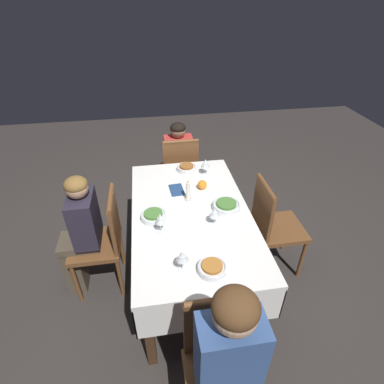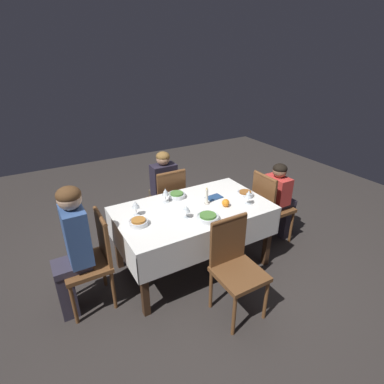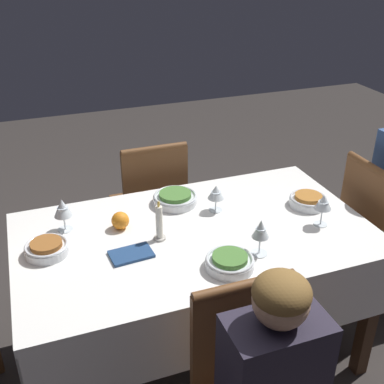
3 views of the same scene
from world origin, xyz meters
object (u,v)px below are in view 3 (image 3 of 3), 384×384
at_px(wine_glass_east, 323,203).
at_px(orange_fruit, 120,221).
at_px(wine_glass_north, 216,193).
at_px(bowl_east, 308,200).
at_px(napkin_red_folded, 131,254).
at_px(chair_north, 151,203).
at_px(candle_centerpiece, 159,224).
at_px(wine_glass_west, 63,209).
at_px(wine_glass_south, 261,230).
at_px(bowl_west, 47,248).
at_px(dining_table, 195,249).
at_px(bowl_south, 230,262).
at_px(bowl_north, 175,198).
at_px(chair_east, 378,231).

distance_m(wine_glass_east, orange_fruit, 0.89).
height_order(wine_glass_east, wine_glass_north, wine_glass_east).
bearing_deg(bowl_east, napkin_red_folded, -172.90).
bearing_deg(orange_fruit, chair_north, 62.62).
bearing_deg(candle_centerpiece, wine_glass_west, 150.33).
xyz_separation_m(wine_glass_south, wine_glass_west, (-0.72, 0.46, -0.01)).
xyz_separation_m(chair_north, bowl_west, (-0.61, -0.65, 0.25)).
bearing_deg(wine_glass_east, dining_table, 165.93).
xyz_separation_m(bowl_south, wine_glass_north, (0.12, 0.43, 0.07)).
distance_m(dining_table, bowl_south, 0.31).
bearing_deg(bowl_south, bowl_east, 30.25).
relative_size(bowl_south, bowl_north, 0.89).
bearing_deg(chair_east, candle_centerpiece, 89.79).
xyz_separation_m(chair_east, chair_north, (-1.03, 0.70, 0.00)).
relative_size(dining_table, wine_glass_west, 10.11).
bearing_deg(wine_glass_west, wine_glass_north, -5.75).
height_order(chair_north, wine_glass_south, chair_north).
relative_size(chair_east, wine_glass_east, 6.00).
relative_size(dining_table, bowl_south, 8.05).
height_order(chair_east, wine_glass_east, chair_east).
height_order(wine_glass_south, orange_fruit, wine_glass_south).
bearing_deg(wine_glass_west, napkin_red_folded, -51.92).
xyz_separation_m(chair_east, wine_glass_east, (-0.48, -0.14, 0.33)).
height_order(dining_table, bowl_east, bowl_east).
xyz_separation_m(bowl_east, candle_centerpiece, (-0.75, -0.03, 0.05)).
relative_size(wine_glass_north, candle_centerpiece, 0.71).
xyz_separation_m(wine_glass_east, candle_centerpiece, (-0.71, 0.14, -0.04)).
xyz_separation_m(wine_glass_west, wine_glass_north, (0.69, -0.07, -0.01)).
bearing_deg(chair_east, orange_fruit, 83.78).
xyz_separation_m(bowl_south, bowl_west, (-0.66, 0.34, 0.00)).
bearing_deg(orange_fruit, chair_east, -6.22).
bearing_deg(wine_glass_west, bowl_west, -119.86).
bearing_deg(chair_east, chair_north, 55.85).
xyz_separation_m(chair_east, candle_centerpiece, (-1.19, 0.00, 0.29)).
xyz_separation_m(bowl_east, orange_fruit, (-0.89, 0.11, 0.01)).
distance_m(chair_east, wine_glass_west, 1.60).
height_order(dining_table, chair_east, chair_east).
xyz_separation_m(dining_table, bowl_east, (0.59, 0.04, 0.12)).
relative_size(dining_table, wine_glass_north, 11.79).
xyz_separation_m(dining_table, bowl_north, (0.00, 0.28, 0.12)).
distance_m(dining_table, wine_glass_south, 0.37).
height_order(bowl_east, bowl_west, same).
bearing_deg(orange_fruit, wine_glass_south, -38.50).
distance_m(wine_glass_west, bowl_north, 0.54).
bearing_deg(candle_centerpiece, chair_north, 77.74).
distance_m(wine_glass_north, napkin_red_folded, 0.52).
height_order(dining_table, candle_centerpiece, candle_centerpiece).
distance_m(bowl_south, bowl_west, 0.74).
bearing_deg(candle_centerpiece, dining_table, -1.00).
bearing_deg(bowl_north, bowl_east, -22.07).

